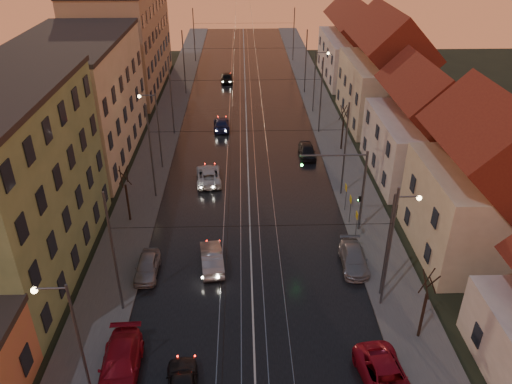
{
  "coord_description": "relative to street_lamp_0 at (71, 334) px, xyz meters",
  "views": [
    {
      "loc": [
        -0.51,
        -16.26,
        23.07
      ],
      "look_at": [
        0.56,
        20.39,
        2.44
      ],
      "focal_mm": 35.0,
      "sensor_mm": 36.0,
      "label": 1
    }
  ],
  "objects": [
    {
      "name": "bare_tree_0",
      "position": [
        -1.09,
        18.0,
        -2.4
      ],
      "size": [
        1.09,
        1.09,
        5.11
      ],
      "color": "black",
      "rests_on": "ground"
    },
    {
      "name": "catenary_pole_r_2",
      "position": [
        17.7,
        22.0,
        -0.39
      ],
      "size": [
        0.16,
        0.16,
        9.0
      ],
      "primitive_type": "cylinder",
      "color": "#595B60",
      "rests_on": "ground"
    },
    {
      "name": "street_lamp_2",
      "position": [
        0.0,
        28.0,
        0.0
      ],
      "size": [
        1.75,
        0.32,
        8.0
      ],
      "color": "#595B60",
      "rests_on": "ground"
    },
    {
      "name": "road",
      "position": [
        9.1,
        38.0,
        -4.87
      ],
      "size": [
        16.0,
        120.0,
        0.04
      ],
      "primitive_type": "cube",
      "color": "black",
      "rests_on": "ground"
    },
    {
      "name": "sidewalk_left",
      "position": [
        -0.9,
        38.0,
        -4.81
      ],
      "size": [
        4.0,
        120.0,
        0.15
      ],
      "primitive_type": "cube",
      "color": "#4C4C4C",
      "rests_on": "ground"
    },
    {
      "name": "catenary_pole_r_5",
      "position": [
        17.7,
        70.0,
        -0.39
      ],
      "size": [
        0.16,
        0.16,
        9.0
      ],
      "primitive_type": "cylinder",
      "color": "#595B60",
      "rests_on": "ground"
    },
    {
      "name": "apartment_left_2",
      "position": [
        -8.4,
        32.0,
        1.11
      ],
      "size": [
        10.0,
        20.0,
        12.0
      ],
      "primitive_type": "cube",
      "color": "#BCB791",
      "rests_on": "ground"
    },
    {
      "name": "sidewalk_right",
      "position": [
        19.1,
        38.0,
        -4.81
      ],
      "size": [
        4.0,
        120.0,
        0.15
      ],
      "primitive_type": "cube",
      "color": "#4C4C4C",
      "rests_on": "ground"
    },
    {
      "name": "driving_car_3",
      "position": [
        6.06,
        38.48,
        -4.21
      ],
      "size": [
        2.13,
        4.74,
        1.35
      ],
      "primitive_type": "imported",
      "rotation": [
        0.0,
        0.0,
        3.19
      ],
      "color": "#151B41",
      "rests_on": "ground"
    },
    {
      "name": "catenary_pole_l_3",
      "position": [
        0.5,
        37.0,
        -0.39
      ],
      "size": [
        0.16,
        0.16,
        9.0
      ],
      "primitive_type": "cylinder",
      "color": "#595B60",
      "rests_on": "ground"
    },
    {
      "name": "catenary_pole_l_2",
      "position": [
        0.5,
        22.0,
        -0.39
      ],
      "size": [
        0.16,
        0.16,
        9.0
      ],
      "primitive_type": "cylinder",
      "color": "#595B60",
      "rests_on": "ground"
    },
    {
      "name": "tram_rail_1",
      "position": [
        8.33,
        38.0,
        -4.83
      ],
      "size": [
        0.06,
        120.0,
        0.03
      ],
      "primitive_type": "cube",
      "color": "gray",
      "rests_on": "road"
    },
    {
      "name": "driving_car_4",
      "position": [
        6.27,
        57.77,
        -4.12
      ],
      "size": [
        2.08,
        4.6,
        1.53
      ],
      "primitive_type": "imported",
      "rotation": [
        0.0,
        0.0,
        3.2
      ],
      "color": "black",
      "rests_on": "ground"
    },
    {
      "name": "bare_tree_1",
      "position": [
        19.31,
        4.0,
        -2.4
      ],
      "size": [
        1.09,
        1.09,
        5.11
      ],
      "color": "black",
      "rests_on": "ground"
    },
    {
      "name": "driving_car_1",
      "position": [
        6.18,
        11.56,
        -4.15
      ],
      "size": [
        2.1,
        4.63,
        1.47
      ],
      "primitive_type": "imported",
      "rotation": [
        0.0,
        0.0,
        3.27
      ],
      "color": "gray",
      "rests_on": "ground"
    },
    {
      "name": "tram_rail_0",
      "position": [
        6.9,
        38.0,
        -4.83
      ],
      "size": [
        0.06,
        120.0,
        0.03
      ],
      "primitive_type": "cube",
      "color": "gray",
      "rests_on": "road"
    },
    {
      "name": "parked_right_2",
      "position": [
        15.5,
        30.28,
        -4.19
      ],
      "size": [
        1.7,
        4.13,
        1.4
      ],
      "primitive_type": "imported",
      "rotation": [
        0.0,
        0.0,
        0.01
      ],
      "color": "black",
      "rests_on": "ground"
    },
    {
      "name": "parked_left_3",
      "position": [
        1.55,
        10.77,
        -4.22
      ],
      "size": [
        1.58,
        3.91,
        1.33
      ],
      "primitive_type": "imported",
      "rotation": [
        0.0,
        0.0,
        -0.0
      ],
      "color": "#9D9DA2",
      "rests_on": "ground"
    },
    {
      "name": "street_lamp_1",
      "position": [
        18.21,
        8.0,
        0.0
      ],
      "size": [
        1.75,
        0.32,
        8.0
      ],
      "color": "#595B60",
      "rests_on": "ground"
    },
    {
      "name": "catenary_pole_r_1",
      "position": [
        17.7,
        7.0,
        -0.39
      ],
      "size": [
        0.16,
        0.16,
        9.0
      ],
      "primitive_type": "cylinder",
      "color": "#595B60",
      "rests_on": "ground"
    },
    {
      "name": "house_right_4",
      "position": [
        26.1,
        59.0,
        0.16
      ],
      "size": [
        9.18,
        16.32,
        10.0
      ],
      "color": "beige",
      "rests_on": "ground"
    },
    {
      "name": "bare_tree_2",
      "position": [
        19.51,
        32.0,
        -2.4
      ],
      "size": [
        1.09,
        1.09,
        5.11
      ],
      "color": "black",
      "rests_on": "ground"
    },
    {
      "name": "traffic_light_mast",
      "position": [
        17.1,
        16.0,
        -0.29
      ],
      "size": [
        5.3,
        0.32,
        7.2
      ],
      "color": "#595B60",
      "rests_on": "ground"
    },
    {
      "name": "house_right_3",
      "position": [
        26.1,
        41.0,
        0.92
      ],
      "size": [
        9.18,
        14.28,
        11.5
      ],
      "color": "#C0B594",
      "rests_on": "ground"
    },
    {
      "name": "house_right_2",
      "position": [
        26.1,
        26.0,
        -0.24
      ],
      "size": [
        9.18,
        12.24,
        9.2
      ],
      "color": "beige",
      "rests_on": "ground"
    },
    {
      "name": "parked_left_2",
      "position": [
        1.5,
        1.64,
        -4.11
      ],
      "size": [
        2.42,
        5.46,
        1.56
      ],
      "primitive_type": "imported",
      "rotation": [
        0.0,
        0.0,
        0.04
      ],
      "color": "maroon",
      "rests_on": "ground"
    },
    {
      "name": "catenary_pole_r_3",
      "position": [
        17.7,
        37.0,
        -0.39
      ],
      "size": [
        0.16,
        0.16,
        9.0
      ],
      "primitive_type": "cylinder",
      "color": "#595B60",
      "rests_on": "ground"
    },
    {
      "name": "catenary_pole_l_1",
      "position": [
        0.5,
        7.0,
        -0.39
      ],
      "size": [
        0.16,
        0.16,
        9.0
      ],
      "primitive_type": "cylinder",
      "color": "#595B60",
      "rests_on": "ground"
    },
    {
      "name": "tram_rail_3",
      "position": [
        11.3,
        38.0,
        -4.83
      ],
      "size": [
        0.06,
        120.0,
        0.03
      ],
      "primitive_type": "cube",
      "color": "gray",
      "rests_on": "road"
    },
    {
      "name": "parked_right_0",
      "position": [
        16.29,
        0.25,
        -4.15
      ],
      "size": [
        3.05,
        5.52,
        1.46
      ],
      "primitive_type": "imported",
      "rotation": [
        0.0,
        0.0,
        0.12
      ],
      "color": "maroon",
      "rests_on": "ground"
    },
    {
      "name": "house_right_1",
      "position": [
        26.1,
        13.0,
        0.56
      ],
      "size": [
        8.67,
        10.2,
        10.8
      ],
      "color": "#C0B594",
      "rests_on": "ground"
    },
    {
      "name": "catenary_pole_r_4",
      "position": [
        17.7,
        52.0,
        -0.39
      ],
      "size": [
        0.16,
        0.16,
        9.0
      ],
      "primitive_type": "cylinder",
      "color": "#595B60",
      "rests_on": "ground"
    },
    {
      "name": "street_lamp_3",
      "position": [
        18.21,
        44.0,
        0.0
      ],
      "size": [
        1.75,
        0.32,
        8.0
      ],
      "color": "#595B60",
      "rests_on": "ground"
    },
    {
      "name": "apartment_left_3",
      "position": [
        -8.4,
        56.0,
        2.11
      ],
      "size": [
        10.0,
        24.0,
        14.0
      ],
      "primitive_type": "cube",
      "color": "tan",
      "rests_on": "ground"
    },
    {
      "name": "driving_car_2",
      "position": [
        5.22,
        24.97,
        -4.19
      ],
      "size": [
        2.74,
        5.16,
        1.38
      ],
      "primitive_type": "imported",
      "rotation": [
        0.0,
        0.0,
        3.23
      ],
      "color": "silver",
      "rests_on": "ground"
    },
    {
      "name": "street_lamp_0",
      "position": [
        0.0,
        0.0,
        0.0
      ],
      "size": [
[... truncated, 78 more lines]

